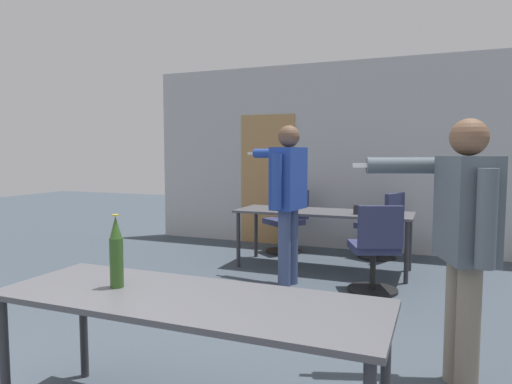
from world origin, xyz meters
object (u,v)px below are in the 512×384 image
at_px(office_chair_far_right, 375,252).
at_px(drink_cup, 357,210).
at_px(beer_bottle, 116,253).
at_px(office_chair_side_rolled, 382,228).
at_px(office_chair_near_pushed, 288,223).
at_px(person_near_casual, 463,229).
at_px(person_center_tall, 287,190).

relative_size(office_chair_far_right, drink_cup, 8.50).
xyz_separation_m(beer_bottle, drink_cup, (0.69, 3.45, -0.13)).
bearing_deg(drink_cup, office_chair_side_rolled, 79.45).
distance_m(office_chair_far_right, office_chair_near_pushed, 2.15).
distance_m(person_near_casual, beer_bottle, 2.01).
bearing_deg(beer_bottle, person_center_tall, 88.62).
distance_m(person_center_tall, person_near_casual, 2.38).
bearing_deg(office_chair_far_right, beer_bottle, -131.23).
bearing_deg(beer_bottle, office_chair_side_rolled, 78.83).
relative_size(person_center_tall, drink_cup, 15.86).
relative_size(office_chair_side_rolled, beer_bottle, 2.33).
relative_size(office_chair_far_right, office_chair_side_rolled, 1.02).
xyz_separation_m(person_near_casual, beer_bottle, (-1.72, -1.03, -0.08)).
height_order(office_chair_far_right, drink_cup, office_chair_far_right).
relative_size(person_center_tall, office_chair_side_rolled, 1.91).
height_order(office_chair_far_right, beer_bottle, beer_bottle).
height_order(person_near_casual, office_chair_near_pushed, person_near_casual).
bearing_deg(office_chair_far_right, office_chair_near_pushed, 110.86).
bearing_deg(office_chair_far_right, drink_cup, 93.03).
relative_size(office_chair_near_pushed, beer_bottle, 2.34).
bearing_deg(beer_bottle, office_chair_far_right, 70.26).
height_order(person_center_tall, person_near_casual, person_center_tall).
relative_size(person_near_casual, office_chair_side_rolled, 1.80).
bearing_deg(person_near_casual, beer_bottle, 102.39).
relative_size(person_center_tall, office_chair_far_right, 1.87).
xyz_separation_m(office_chair_far_right, office_chair_side_rolled, (-0.12, 1.66, -0.01)).
height_order(office_chair_near_pushed, beer_bottle, beer_bottle).
bearing_deg(drink_cup, office_chair_near_pushed, 141.20).
height_order(person_center_tall, office_chair_side_rolled, person_center_tall).
xyz_separation_m(office_chair_far_right, office_chair_near_pushed, (-1.45, 1.59, -0.01)).
xyz_separation_m(office_chair_side_rolled, office_chair_near_pushed, (-1.33, -0.07, 0.00)).
distance_m(office_chair_far_right, drink_cup, 0.81).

